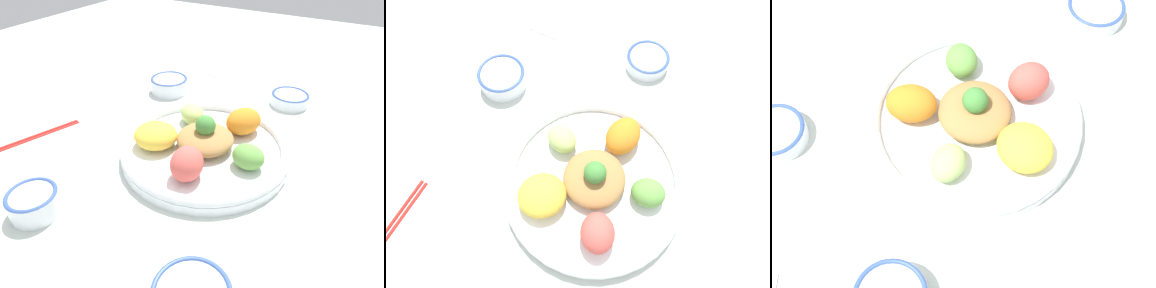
% 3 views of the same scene
% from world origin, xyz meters
% --- Properties ---
extents(ground_plane, '(2.40, 2.40, 0.00)m').
position_xyz_m(ground_plane, '(0.00, 0.00, 0.00)').
color(ground_plane, silver).
extents(salad_platter, '(0.35, 0.35, 0.09)m').
position_xyz_m(salad_platter, '(0.00, -0.04, 0.03)').
color(salad_platter, white).
rests_on(salad_platter, ground_plane).
extents(rice_bowl_blue, '(0.10, 0.10, 0.03)m').
position_xyz_m(rice_bowl_blue, '(0.10, 0.27, 0.02)').
color(rice_bowl_blue, white).
rests_on(rice_bowl_blue, ground_plane).
extents(sauce_bowl_far, '(0.11, 0.11, 0.03)m').
position_xyz_m(sauce_bowl_far, '(0.14, -0.33, 0.02)').
color(sauce_bowl_far, white).
rests_on(sauce_bowl_far, ground_plane).
extents(serving_spoon_main, '(0.11, 0.06, 0.01)m').
position_xyz_m(serving_spoon_main, '(-0.13, 0.33, 0.00)').
color(serving_spoon_main, white).
rests_on(serving_spoon_main, ground_plane).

